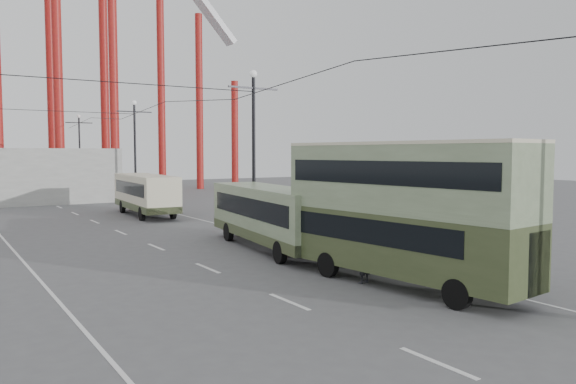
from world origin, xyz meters
TOP-DOWN VIEW (x-y plane):
  - ground at (0.00, 0.00)m, footprint 160.00×160.00m
  - road_markings at (-0.86, 19.70)m, footprint 12.52×120.00m
  - lamp_post_mid at (5.60, 18.00)m, footprint 3.20×0.44m
  - lamp_post_far at (5.60, 40.00)m, footprint 3.20×0.44m
  - lamp_post_distant at (5.60, 62.00)m, footprint 3.20×0.44m
  - double_decker_bus at (3.41, 3.67)m, footprint 3.29×9.47m
  - single_decker_green at (3.49, 12.58)m, footprint 3.84×10.69m
  - single_decker_cream at (3.10, 29.78)m, footprint 3.04×9.72m
  - pedestrian at (2.57, 4.68)m, footprint 0.72×0.57m

SIDE VIEW (x-z plane):
  - ground at x=0.00m, z-range 0.00..0.00m
  - road_markings at x=-0.86m, z-range 0.00..0.01m
  - pedestrian at x=2.57m, z-range 0.00..1.73m
  - single_decker_green at x=3.49m, z-range 0.19..3.15m
  - single_decker_cream at x=3.10m, z-range 0.19..3.17m
  - double_decker_bus at x=3.41m, z-range 0.30..5.28m
  - lamp_post_mid at x=5.60m, z-range 0.02..9.34m
  - lamp_post_far at x=5.60m, z-range 0.02..9.34m
  - lamp_post_distant at x=5.60m, z-range 0.02..9.34m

